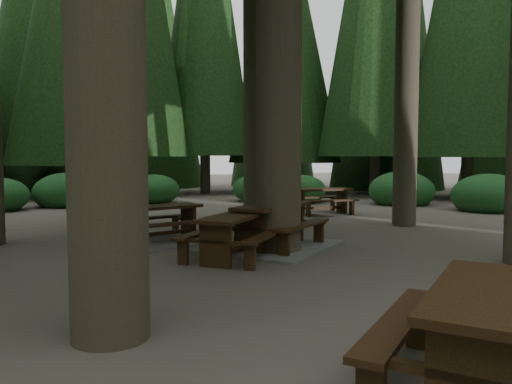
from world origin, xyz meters
name	(u,v)px	position (x,y,z in m)	size (l,w,h in m)	color
ground	(244,258)	(0.00, 0.00, 0.00)	(80.00, 80.00, 0.00)	#564E46
picnic_table_a	(272,233)	(0.89, 0.63, 0.30)	(3.25, 3.13, 0.85)	gray
picnic_table_c	(159,230)	(-0.92, 2.27, 0.26)	(2.58, 2.28, 0.76)	gray
picnic_table_d	(321,197)	(5.03, 5.19, 0.53)	(1.99, 1.68, 0.80)	black
picnic_table_e	(487,325)	(-0.54, -5.46, 0.55)	(2.43, 2.34, 0.82)	black
picnic_table_f	(233,230)	(-0.22, -0.04, 0.51)	(2.26, 2.25, 0.77)	black
shrub_ring	(261,227)	(0.70, 0.75, 0.40)	(23.86, 24.64, 1.49)	#1B4F23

